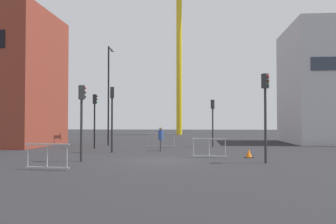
# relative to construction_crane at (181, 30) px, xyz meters

# --- Properties ---
(ground) EXTENTS (160.00, 160.00, 0.00)m
(ground) POSITION_rel_construction_crane_xyz_m (0.92, -39.44, -16.58)
(ground) COLOR black
(construction_crane) EXTENTS (16.48, 2.26, 25.59)m
(construction_crane) POSITION_rel_construction_crane_xyz_m (0.00, 0.00, 0.00)
(construction_crane) COLOR yellow
(construction_crane) RESTS_ON ground
(streetlamp_tall) EXTENTS (0.44, 1.62, 8.39)m
(streetlamp_tall) POSITION_rel_construction_crane_xyz_m (-4.80, -27.26, -11.73)
(streetlamp_tall) COLOR black
(streetlamp_tall) RESTS_ON ground
(traffic_light_island) EXTENTS (0.32, 0.39, 3.72)m
(traffic_light_island) POSITION_rel_construction_crane_xyz_m (3.91, -28.65, -14.06)
(traffic_light_island) COLOR #2D2D30
(traffic_light_island) RESTS_ON ground
(traffic_light_median) EXTENTS (0.39, 0.32, 4.02)m
(traffic_light_median) POSITION_rel_construction_crane_xyz_m (-4.91, -31.18, -13.88)
(traffic_light_median) COLOR black
(traffic_light_median) RESTS_ON ground
(traffic_light_verge) EXTENTS (0.31, 0.39, 4.23)m
(traffic_light_verge) POSITION_rel_construction_crane_xyz_m (-2.78, -34.63, -13.75)
(traffic_light_verge) COLOR #232326
(traffic_light_verge) RESTS_ON ground
(traffic_light_crosswalk) EXTENTS (0.37, 0.37, 4.28)m
(traffic_light_crosswalk) POSITION_rel_construction_crane_xyz_m (6.00, -40.21, -13.73)
(traffic_light_crosswalk) COLOR #2D2D30
(traffic_light_crosswalk) RESTS_ON ground
(traffic_light_near) EXTENTS (0.39, 0.34, 3.78)m
(traffic_light_near) POSITION_rel_construction_crane_xyz_m (-2.96, -40.29, -14.03)
(traffic_light_near) COLOR #2D2D30
(traffic_light_near) RESTS_ON ground
(pedestrian_walking) EXTENTS (0.34, 0.34, 1.62)m
(pedestrian_walking) POSITION_rel_construction_crane_xyz_m (0.24, -33.10, -15.64)
(pedestrian_walking) COLOR #4C4C51
(pedestrian_walking) RESTS_ON ground
(safety_barrier_left_run) EXTENTS (1.92, 0.25, 1.08)m
(safety_barrier_left_run) POSITION_rel_construction_crane_xyz_m (-3.35, -43.50, -16.02)
(safety_barrier_left_run) COLOR #B2B5BA
(safety_barrier_left_run) RESTS_ON ground
(safety_barrier_rear) EXTENTS (2.26, 0.29, 1.08)m
(safety_barrier_rear) POSITION_rel_construction_crane_xyz_m (-0.12, -29.56, -16.01)
(safety_barrier_rear) COLOR #9EA0A5
(safety_barrier_rear) RESTS_ON ground
(safety_barrier_mid_span) EXTENTS (1.92, 0.34, 1.08)m
(safety_barrier_mid_span) POSITION_rel_construction_crane_xyz_m (3.39, -37.70, -16.02)
(safety_barrier_mid_span) COLOR #B2B5BA
(safety_barrier_mid_span) RESTS_ON ground
(traffic_cone_by_barrier) EXTENTS (0.48, 0.48, 0.48)m
(traffic_cone_by_barrier) POSITION_rel_construction_crane_xyz_m (5.57, -37.42, -16.36)
(traffic_cone_by_barrier) COLOR black
(traffic_cone_by_barrier) RESTS_ON ground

